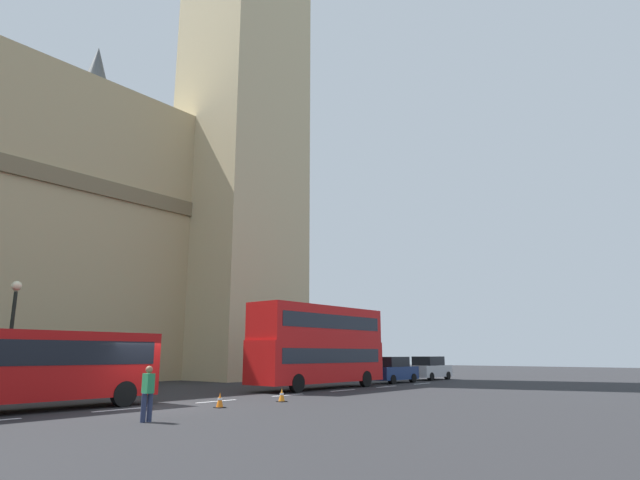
{
  "coord_description": "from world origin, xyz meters",
  "views": [
    {
      "loc": [
        -12.24,
        -19.01,
        2.06
      ],
      "look_at": [
        13.32,
        2.36,
        9.31
      ],
      "focal_mm": 29.4,
      "sensor_mm": 36.0,
      "label": 1
    }
  ],
  "objects_px": {
    "traffic_cone_west": "(220,400)",
    "sedan_lead": "(393,370)",
    "sedan_trailing": "(430,368)",
    "pedestrian_by_kerb": "(148,391)",
    "traffic_cone_middle": "(282,395)",
    "street_lamp": "(11,331)",
    "double_decker_bus": "(319,343)"
  },
  "relations": [
    {
      "from": "traffic_cone_west",
      "to": "street_lamp",
      "type": "distance_m",
      "value": 10.34
    },
    {
      "from": "street_lamp",
      "to": "sedan_lead",
      "type": "bearing_deg",
      "value": -10.46
    },
    {
      "from": "traffic_cone_middle",
      "to": "pedestrian_by_kerb",
      "type": "height_order",
      "value": "pedestrian_by_kerb"
    },
    {
      "from": "sedan_lead",
      "to": "pedestrian_by_kerb",
      "type": "height_order",
      "value": "sedan_lead"
    },
    {
      "from": "sedan_lead",
      "to": "pedestrian_by_kerb",
      "type": "distance_m",
      "value": 24.61
    },
    {
      "from": "sedan_trailing",
      "to": "traffic_cone_west",
      "type": "distance_m",
      "value": 25.81
    },
    {
      "from": "sedan_lead",
      "to": "street_lamp",
      "type": "relative_size",
      "value": 0.83
    },
    {
      "from": "traffic_cone_west",
      "to": "street_lamp",
      "type": "xyz_separation_m",
      "value": [
        -4.64,
        8.81,
        2.77
      ]
    },
    {
      "from": "traffic_cone_middle",
      "to": "street_lamp",
      "type": "xyz_separation_m",
      "value": [
        -8.08,
        8.85,
        2.77
      ]
    },
    {
      "from": "double_decker_bus",
      "to": "sedan_lead",
      "type": "bearing_deg",
      "value": 0.29
    },
    {
      "from": "street_lamp",
      "to": "sedan_trailing",
      "type": "bearing_deg",
      "value": -8.15
    },
    {
      "from": "sedan_trailing",
      "to": "pedestrian_by_kerb",
      "type": "xyz_separation_m",
      "value": [
        -29.71,
        -6.22,
        -0.0
      ]
    },
    {
      "from": "traffic_cone_middle",
      "to": "double_decker_bus",
      "type": "bearing_deg",
      "value": 29.25
    },
    {
      "from": "double_decker_bus",
      "to": "traffic_cone_west",
      "type": "height_order",
      "value": "double_decker_bus"
    },
    {
      "from": "sedan_trailing",
      "to": "street_lamp",
      "type": "height_order",
      "value": "street_lamp"
    },
    {
      "from": "sedan_lead",
      "to": "street_lamp",
      "type": "distance_m",
      "value": 24.68
    },
    {
      "from": "pedestrian_by_kerb",
      "to": "traffic_cone_middle",
      "type": "bearing_deg",
      "value": 12.21
    },
    {
      "from": "traffic_cone_west",
      "to": "sedan_lead",
      "type": "bearing_deg",
      "value": 12.55
    },
    {
      "from": "double_decker_bus",
      "to": "traffic_cone_west",
      "type": "bearing_deg",
      "value": -158.96
    },
    {
      "from": "traffic_cone_west",
      "to": "street_lamp",
      "type": "bearing_deg",
      "value": 117.76
    },
    {
      "from": "sedan_trailing",
      "to": "pedestrian_by_kerb",
      "type": "relative_size",
      "value": 2.6
    },
    {
      "from": "sedan_lead",
      "to": "traffic_cone_middle",
      "type": "bearing_deg",
      "value": -164.76
    },
    {
      "from": "street_lamp",
      "to": "pedestrian_by_kerb",
      "type": "height_order",
      "value": "street_lamp"
    },
    {
      "from": "sedan_lead",
      "to": "pedestrian_by_kerb",
      "type": "xyz_separation_m",
      "value": [
        -23.85,
        -6.06,
        -0.0
      ]
    },
    {
      "from": "pedestrian_by_kerb",
      "to": "sedan_lead",
      "type": "bearing_deg",
      "value": 14.26
    },
    {
      "from": "traffic_cone_middle",
      "to": "sedan_lead",
      "type": "bearing_deg",
      "value": 15.24
    },
    {
      "from": "traffic_cone_west",
      "to": "traffic_cone_middle",
      "type": "relative_size",
      "value": 1.0
    },
    {
      "from": "double_decker_bus",
      "to": "street_lamp",
      "type": "height_order",
      "value": "street_lamp"
    },
    {
      "from": "traffic_cone_west",
      "to": "pedestrian_by_kerb",
      "type": "relative_size",
      "value": 0.34
    },
    {
      "from": "street_lamp",
      "to": "pedestrian_by_kerb",
      "type": "xyz_separation_m",
      "value": [
        0.33,
        -10.52,
        -2.14
      ]
    },
    {
      "from": "sedan_trailing",
      "to": "traffic_cone_west",
      "type": "bearing_deg",
      "value": -169.94
    },
    {
      "from": "double_decker_bus",
      "to": "traffic_cone_middle",
      "type": "bearing_deg",
      "value": -150.75
    }
  ]
}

